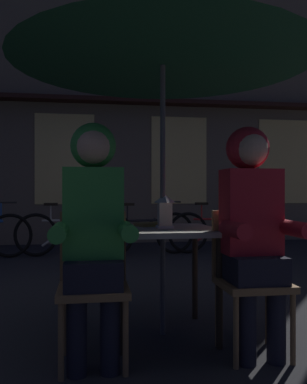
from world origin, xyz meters
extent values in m
plane|color=#232326|center=(0.00, 0.00, 0.00)|extent=(60.00, 60.00, 0.00)
cube|color=#B2AD9E|center=(0.00, 0.00, 0.72)|extent=(0.72, 0.72, 0.04)
cylinder|color=#2D2319|center=(-0.31, -0.31, 0.35)|extent=(0.04, 0.04, 0.70)
cylinder|color=#2D2319|center=(0.31, -0.31, 0.35)|extent=(0.04, 0.04, 0.70)
cylinder|color=#2D2319|center=(-0.31, 0.31, 0.35)|extent=(0.04, 0.04, 0.70)
cylinder|color=#2D2319|center=(0.31, 0.31, 0.35)|extent=(0.04, 0.04, 0.70)
cylinder|color=#4C4C51|center=(0.00, 0.00, 1.12)|extent=(0.04, 0.04, 2.25)
cone|color=#19472D|center=(0.00, 0.00, 2.06)|extent=(2.10, 2.10, 0.38)
sphere|color=#4C4C51|center=(0.00, 0.00, 2.28)|extent=(0.06, 0.06, 0.06)
cube|color=white|center=(0.01, 0.00, 0.75)|extent=(0.11, 0.11, 0.02)
cube|color=white|center=(0.01, 0.00, 0.84)|extent=(0.09, 0.09, 0.16)
pyramid|color=white|center=(0.01, 0.00, 0.94)|extent=(0.11, 0.11, 0.06)
cube|color=olive|center=(-0.48, -0.44, 0.43)|extent=(0.40, 0.40, 0.04)
cylinder|color=olive|center=(-0.31, -0.61, 0.21)|extent=(0.03, 0.03, 0.41)
cylinder|color=olive|center=(-0.65, -0.61, 0.21)|extent=(0.03, 0.03, 0.41)
cylinder|color=olive|center=(-0.31, -0.27, 0.21)|extent=(0.03, 0.03, 0.41)
cylinder|color=olive|center=(-0.65, -0.27, 0.21)|extent=(0.03, 0.03, 0.41)
cube|color=olive|center=(-0.48, -0.26, 0.66)|extent=(0.40, 0.03, 0.42)
cube|color=olive|center=(0.48, -0.44, 0.43)|extent=(0.40, 0.40, 0.04)
cylinder|color=olive|center=(0.65, -0.61, 0.21)|extent=(0.03, 0.03, 0.41)
cylinder|color=olive|center=(0.31, -0.61, 0.21)|extent=(0.03, 0.03, 0.41)
cylinder|color=olive|center=(0.65, -0.27, 0.21)|extent=(0.03, 0.03, 0.41)
cylinder|color=olive|center=(0.31, -0.27, 0.21)|extent=(0.03, 0.03, 0.41)
cube|color=olive|center=(0.48, -0.26, 0.66)|extent=(0.40, 0.03, 0.42)
cylinder|color=black|center=(-0.39, -0.57, 0.23)|extent=(0.11, 0.11, 0.45)
cylinder|color=black|center=(-0.57, -0.57, 0.23)|extent=(0.11, 0.11, 0.45)
cube|color=black|center=(-0.48, -0.44, 0.53)|extent=(0.32, 0.36, 0.16)
cube|color=#338C38|center=(-0.48, -0.40, 0.87)|extent=(0.34, 0.22, 0.52)
cylinder|color=#338C38|center=(-0.30, -0.62, 0.78)|extent=(0.09, 0.30, 0.09)
cylinder|color=#338C38|center=(-0.66, -0.62, 0.78)|extent=(0.09, 0.30, 0.09)
sphere|color=tan|center=(-0.48, -0.40, 1.25)|extent=(0.21, 0.21, 0.21)
sphere|color=#338C38|center=(-0.48, -0.35, 1.26)|extent=(0.27, 0.27, 0.27)
cylinder|color=black|center=(0.57, -0.57, 0.23)|extent=(0.11, 0.11, 0.45)
cylinder|color=black|center=(0.39, -0.57, 0.23)|extent=(0.11, 0.11, 0.45)
cube|color=black|center=(0.48, -0.44, 0.53)|extent=(0.32, 0.36, 0.16)
cube|color=red|center=(0.48, -0.40, 0.87)|extent=(0.34, 0.22, 0.52)
cylinder|color=red|center=(0.66, -0.62, 0.78)|extent=(0.09, 0.30, 0.09)
cylinder|color=red|center=(0.30, -0.62, 0.78)|extent=(0.09, 0.30, 0.09)
sphere|color=tan|center=(0.48, -0.40, 1.25)|extent=(0.21, 0.21, 0.21)
sphere|color=red|center=(0.48, -0.35, 1.26)|extent=(0.27, 0.27, 0.27)
cube|color=#6B5B4C|center=(0.12, 5.40, 3.10)|extent=(10.00, 0.60, 6.20)
cube|color=#F4D17A|center=(-0.98, 5.09, 1.60)|extent=(1.10, 0.02, 1.70)
cube|color=#F4D17A|center=(1.22, 5.09, 1.60)|extent=(1.10, 0.02, 1.70)
cube|color=#F4D17A|center=(3.42, 5.09, 1.60)|extent=(1.10, 0.02, 1.70)
cube|color=#331914|center=(0.12, 4.95, 2.70)|extent=(9.00, 0.36, 0.08)
torus|color=black|center=(-1.70, 3.61, 0.33)|extent=(0.66, 0.15, 0.66)
cylinder|color=#1E4C93|center=(-1.82, 3.59, 0.68)|extent=(0.02, 0.02, 0.28)
cylinder|color=black|center=(-1.82, 3.59, 0.82)|extent=(0.44, 0.09, 0.02)
torus|color=black|center=(-0.30, 3.62, 0.33)|extent=(0.66, 0.07, 0.66)
torus|color=black|center=(-1.32, 3.65, 0.33)|extent=(0.66, 0.07, 0.66)
cylinder|color=#ADA89E|center=(-0.81, 3.63, 0.54)|extent=(0.84, 0.06, 0.04)
cylinder|color=#ADA89E|center=(-0.94, 3.64, 0.36)|extent=(0.61, 0.05, 0.44)
cylinder|color=#ADA89E|center=(-1.10, 3.64, 0.66)|extent=(0.02, 0.02, 0.24)
cube|color=black|center=(-1.10, 3.64, 0.79)|extent=(0.20, 0.09, 0.04)
cylinder|color=#ADA89E|center=(-0.43, 3.62, 0.68)|extent=(0.02, 0.02, 0.28)
cylinder|color=black|center=(-0.43, 3.62, 0.82)|extent=(0.44, 0.04, 0.02)
torus|color=black|center=(0.83, 3.61, 0.33)|extent=(0.65, 0.20, 0.66)
torus|color=black|center=(-0.16, 3.38, 0.33)|extent=(0.65, 0.20, 0.66)
cylinder|color=black|center=(0.33, 3.49, 0.54)|extent=(0.82, 0.22, 0.04)
cylinder|color=black|center=(0.22, 3.47, 0.36)|extent=(0.60, 0.17, 0.44)
cylinder|color=black|center=(0.06, 3.43, 0.66)|extent=(0.02, 0.02, 0.24)
cube|color=black|center=(0.06, 3.43, 0.79)|extent=(0.21, 0.12, 0.04)
cylinder|color=black|center=(0.71, 3.58, 0.68)|extent=(0.02, 0.02, 0.28)
cylinder|color=black|center=(0.71, 3.58, 0.82)|extent=(0.43, 0.12, 0.02)
torus|color=black|center=(2.07, 3.61, 0.33)|extent=(0.66, 0.05, 0.66)
torus|color=black|center=(1.05, 3.61, 0.33)|extent=(0.66, 0.05, 0.66)
cylinder|color=maroon|center=(1.56, 3.61, 0.54)|extent=(0.84, 0.04, 0.04)
cylinder|color=maroon|center=(1.43, 3.61, 0.36)|extent=(0.61, 0.04, 0.44)
cylinder|color=maroon|center=(1.27, 3.61, 0.66)|extent=(0.02, 0.02, 0.24)
cube|color=black|center=(1.27, 3.61, 0.79)|extent=(0.20, 0.08, 0.04)
cylinder|color=maroon|center=(1.94, 3.61, 0.68)|extent=(0.02, 0.02, 0.28)
cylinder|color=black|center=(1.94, 3.61, 0.82)|extent=(0.44, 0.03, 0.02)
cube|color=olive|center=(-0.07, 0.16, 0.75)|extent=(0.24, 0.21, 0.02)
camera|label=1|loc=(-0.50, -2.82, 1.00)|focal=38.56mm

